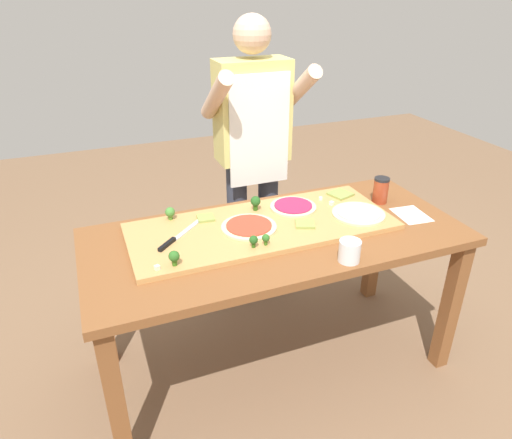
# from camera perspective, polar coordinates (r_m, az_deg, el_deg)

# --- Properties ---
(ground_plane) EXTENTS (8.00, 8.00, 0.00)m
(ground_plane) POSITION_cam_1_polar(r_m,az_deg,el_deg) (2.60, 2.20, -16.96)
(ground_plane) COLOR brown
(prep_table) EXTENTS (1.74, 0.78, 0.78)m
(prep_table) POSITION_cam_1_polar(r_m,az_deg,el_deg) (2.18, 2.52, -4.07)
(prep_table) COLOR brown
(prep_table) RESTS_ON ground
(cutting_board) EXTENTS (1.23, 0.49, 0.02)m
(cutting_board) POSITION_cam_1_polar(r_m,az_deg,el_deg) (2.16, 0.79, -0.84)
(cutting_board) COLOR tan
(cutting_board) RESTS_ON prep_table
(chefs_knife) EXTENTS (0.25, 0.24, 0.02)m
(chefs_knife) POSITION_cam_1_polar(r_m,az_deg,el_deg) (2.05, -9.93, -2.31)
(chefs_knife) COLOR #B7BABF
(chefs_knife) RESTS_ON cutting_board
(pizza_whole_beet_magenta) EXTENTS (0.23, 0.23, 0.02)m
(pizza_whole_beet_magenta) POSITION_cam_1_polar(r_m,az_deg,el_deg) (2.31, 4.60, 1.63)
(pizza_whole_beet_magenta) COLOR beige
(pizza_whole_beet_magenta) RESTS_ON cutting_board
(pizza_whole_tomato_red) EXTENTS (0.26, 0.26, 0.02)m
(pizza_whole_tomato_red) POSITION_cam_1_polar(r_m,az_deg,el_deg) (2.12, -0.87, -0.86)
(pizza_whole_tomato_red) COLOR beige
(pizza_whole_tomato_red) RESTS_ON cutting_board
(pizza_whole_cheese_artichoke) EXTENTS (0.25, 0.25, 0.02)m
(pizza_whole_cheese_artichoke) POSITION_cam_1_polar(r_m,az_deg,el_deg) (2.29, 12.50, 0.76)
(pizza_whole_cheese_artichoke) COLOR beige
(pizza_whole_cheese_artichoke) RESTS_ON cutting_board
(pizza_slice_center) EXTENTS (0.11, 0.11, 0.01)m
(pizza_slice_center) POSITION_cam_1_polar(r_m,az_deg,el_deg) (2.15, 6.05, -0.51)
(pizza_slice_center) COLOR #899E4C
(pizza_slice_center) RESTS_ON cutting_board
(pizza_slice_far_left) EXTENTS (0.09, 0.09, 0.01)m
(pizza_slice_far_left) POSITION_cam_1_polar(r_m,az_deg,el_deg) (2.21, -6.21, 0.20)
(pizza_slice_far_left) COLOR #899E4C
(pizza_slice_far_left) RESTS_ON cutting_board
(pizza_slice_near_left) EXTENTS (0.13, 0.13, 0.01)m
(pizza_slice_near_left) POSITION_cam_1_polar(r_m,az_deg,el_deg) (2.48, 10.34, 3.10)
(pizza_slice_near_left) COLOR #899E4C
(pizza_slice_near_left) RESTS_ON cutting_board
(broccoli_floret_center_right) EXTENTS (0.04, 0.04, 0.06)m
(broccoli_floret_center_right) POSITION_cam_1_polar(r_m,az_deg,el_deg) (1.86, -10.05, -4.55)
(broccoli_floret_center_right) COLOR #366618
(broccoli_floret_center_right) RESTS_ON cutting_board
(broccoli_floret_back_mid) EXTENTS (0.05, 0.05, 0.06)m
(broccoli_floret_back_mid) POSITION_cam_1_polar(r_m,az_deg,el_deg) (2.21, -10.54, 0.86)
(broccoli_floret_back_mid) COLOR #487A23
(broccoli_floret_back_mid) RESTS_ON cutting_board
(broccoli_floret_front_mid) EXTENTS (0.04, 0.04, 0.05)m
(broccoli_floret_front_mid) POSITION_cam_1_polar(r_m,az_deg,el_deg) (1.95, -0.31, -2.58)
(broccoli_floret_front_mid) COLOR #2C5915
(broccoli_floret_front_mid) RESTS_ON cutting_board
(broccoli_floret_center_left) EXTENTS (0.03, 0.03, 0.05)m
(broccoli_floret_center_left) POSITION_cam_1_polar(r_m,az_deg,el_deg) (1.97, 1.22, -2.35)
(broccoli_floret_center_left) COLOR #366618
(broccoli_floret_center_left) RESTS_ON cutting_board
(broccoli_floret_front_left) EXTENTS (0.05, 0.05, 0.07)m
(broccoli_floret_front_left) POSITION_cam_1_polar(r_m,az_deg,el_deg) (2.26, -0.06, 2.19)
(broccoli_floret_front_left) COLOR #2C5915
(broccoli_floret_front_left) RESTS_ON cutting_board
(cheese_crumble_a) EXTENTS (0.02, 0.02, 0.02)m
(cheese_crumble_a) POSITION_cam_1_polar(r_m,az_deg,el_deg) (2.36, 9.29, 1.99)
(cheese_crumble_a) COLOR white
(cheese_crumble_a) RESTS_ON cutting_board
(cheese_crumble_b) EXTENTS (0.02, 0.02, 0.02)m
(cheese_crumble_b) POSITION_cam_1_polar(r_m,az_deg,el_deg) (1.86, -12.07, -5.81)
(cheese_crumble_b) COLOR silver
(cheese_crumble_b) RESTS_ON cutting_board
(cheese_crumble_c) EXTENTS (0.02, 0.02, 0.02)m
(cheese_crumble_c) POSITION_cam_1_polar(r_m,az_deg,el_deg) (2.41, 7.96, 2.59)
(cheese_crumble_c) COLOR white
(cheese_crumble_c) RESTS_ON cutting_board
(flour_cup) EXTENTS (0.09, 0.09, 0.09)m
(flour_cup) POSITION_cam_1_polar(r_m,az_deg,el_deg) (1.94, 11.44, -3.96)
(flour_cup) COLOR white
(flour_cup) RESTS_ON prep_table
(sauce_jar) EXTENTS (0.08, 0.08, 0.13)m
(sauce_jar) POSITION_cam_1_polar(r_m,az_deg,el_deg) (2.48, 15.11, 3.51)
(sauce_jar) COLOR #99381E
(sauce_jar) RESTS_ON prep_table
(recipe_note) EXTENTS (0.16, 0.20, 0.00)m
(recipe_note) POSITION_cam_1_polar(r_m,az_deg,el_deg) (2.41, 18.57, 0.55)
(recipe_note) COLOR white
(recipe_note) RESTS_ON prep_table
(cook_center) EXTENTS (0.54, 0.39, 1.67)m
(cook_center) POSITION_cam_1_polar(r_m,az_deg,el_deg) (2.64, -0.37, 9.41)
(cook_center) COLOR #333847
(cook_center) RESTS_ON ground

